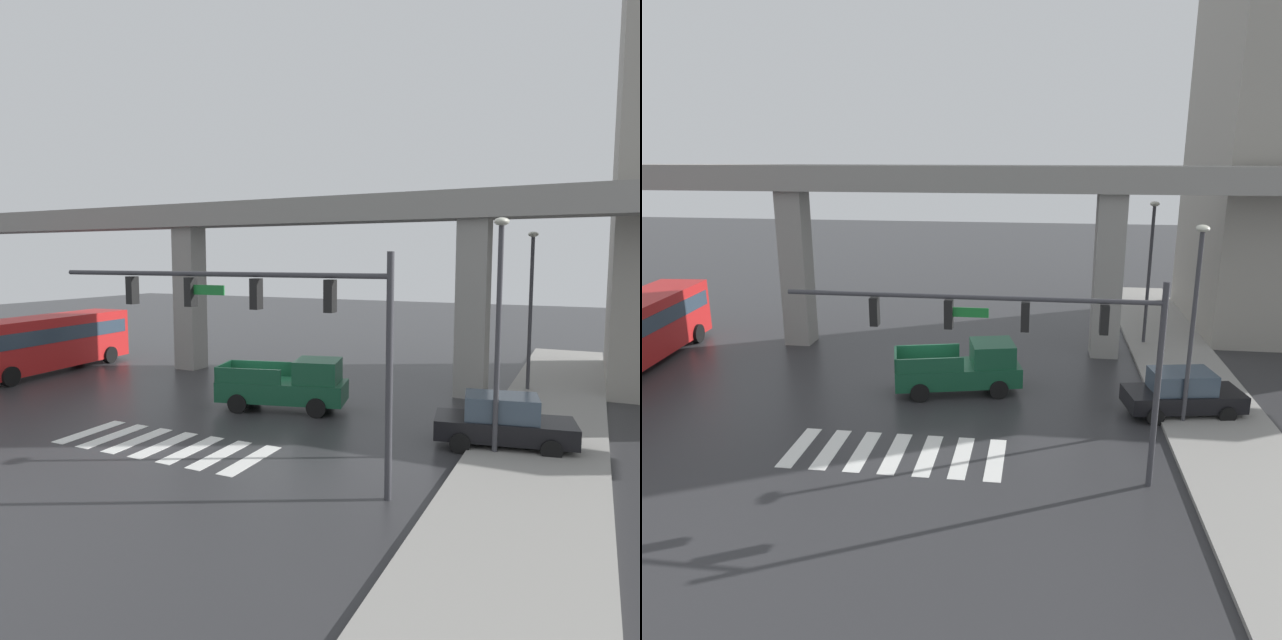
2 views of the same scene
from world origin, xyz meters
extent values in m
plane|color=#2D2D30|center=(0.00, 0.00, 0.00)|extent=(120.00, 120.00, 0.00)
cube|color=silver|center=(-3.30, -6.01, 0.01)|extent=(0.55, 2.80, 0.01)
cube|color=silver|center=(-2.20, -6.01, 0.01)|extent=(0.55, 2.80, 0.01)
cube|color=silver|center=(-1.10, -6.01, 0.01)|extent=(0.55, 2.80, 0.01)
cube|color=silver|center=(0.00, -6.01, 0.01)|extent=(0.55, 2.80, 0.01)
cube|color=silver|center=(1.10, -6.01, 0.01)|extent=(0.55, 2.80, 0.01)
cube|color=silver|center=(2.20, -6.01, 0.01)|extent=(0.55, 2.80, 0.01)
cube|color=silver|center=(3.30, -6.01, 0.01)|extent=(0.55, 2.80, 0.01)
cube|color=gray|center=(0.00, 5.15, 8.34)|extent=(54.37, 1.88, 1.20)
cube|color=gray|center=(-7.66, 5.15, 3.87)|extent=(1.30, 1.30, 7.74)
cube|color=gray|center=(7.66, 5.15, 3.87)|extent=(1.30, 1.30, 7.74)
cube|color=gray|center=(11.05, 2.00, 0.07)|extent=(4.00, 36.00, 0.15)
cube|color=#14472D|center=(1.27, -0.42, 0.78)|extent=(5.41, 3.06, 0.80)
cube|color=#14472D|center=(2.68, -0.08, 1.63)|extent=(2.07, 2.10, 0.90)
cube|color=#3F5160|center=(3.14, 0.03, 1.63)|extent=(0.49, 1.65, 0.77)
cube|color=#14472D|center=(-0.05, 0.15, 1.48)|extent=(2.60, 0.73, 0.60)
cube|color=#14472D|center=(0.37, -1.54, 1.48)|extent=(2.60, 0.73, 0.60)
cube|color=#14472D|center=(-1.16, -1.02, 1.48)|extent=(0.51, 1.72, 0.60)
cylinder|color=black|center=(2.60, 0.83, 0.38)|extent=(0.80, 0.45, 0.76)
cylinder|color=black|center=(3.02, -0.93, 0.38)|extent=(0.80, 0.45, 0.76)
cylinder|color=black|center=(-0.48, 0.08, 0.38)|extent=(0.80, 0.45, 0.76)
cylinder|color=black|center=(-0.05, -1.68, 0.38)|extent=(0.80, 0.45, 0.76)
cube|color=#2D3D4C|center=(-14.32, 5.87, 1.98)|extent=(2.25, 0.25, 1.49)
cylinder|color=black|center=(-15.43, 4.20, 0.48)|extent=(0.42, 0.98, 0.96)
cylinder|color=black|center=(-12.98, 4.38, 0.48)|extent=(0.42, 0.98, 0.96)
cube|color=black|center=(9.99, -1.55, 0.64)|extent=(4.55, 2.50, 0.64)
cube|color=#384756|center=(9.89, -1.57, 1.34)|extent=(2.47, 1.87, 0.76)
cylinder|color=black|center=(11.15, -0.46, 0.32)|extent=(0.67, 0.35, 0.64)
cylinder|color=black|center=(11.46, -2.16, 0.32)|extent=(0.67, 0.35, 0.64)
cylinder|color=black|center=(8.53, -0.94, 0.32)|extent=(0.67, 0.35, 0.64)
cylinder|color=black|center=(8.84, -2.64, 0.32)|extent=(0.67, 0.35, 0.64)
cylinder|color=#38383D|center=(7.95, -6.94, 3.10)|extent=(0.18, 0.18, 6.20)
cylinder|color=#38383D|center=(2.55, -6.94, 5.60)|extent=(10.80, 0.14, 0.14)
cube|color=black|center=(6.35, -6.94, 5.08)|extent=(0.24, 0.32, 0.84)
sphere|color=orange|center=(6.35, -6.94, 5.08)|extent=(0.17, 0.17, 0.17)
cube|color=black|center=(4.15, -6.94, 5.08)|extent=(0.24, 0.32, 0.84)
sphere|color=orange|center=(4.15, -6.94, 5.08)|extent=(0.17, 0.17, 0.17)
cube|color=black|center=(1.95, -6.94, 5.08)|extent=(0.24, 0.32, 0.84)
sphere|color=orange|center=(1.95, -6.94, 5.08)|extent=(0.17, 0.17, 0.17)
cube|color=black|center=(-0.25, -6.94, 5.08)|extent=(0.24, 0.32, 0.84)
sphere|color=orange|center=(-0.25, -6.94, 5.08)|extent=(0.17, 0.17, 0.17)
cube|color=#19722D|center=(2.56, -6.94, 5.15)|extent=(1.10, 0.04, 0.28)
cylinder|color=#38383D|center=(9.85, -2.45, 3.50)|extent=(0.16, 0.16, 7.00)
ellipsoid|color=beige|center=(9.85, -2.45, 7.12)|extent=(0.44, 0.70, 0.24)
cylinder|color=#38383D|center=(9.85, 7.02, 3.50)|extent=(0.16, 0.16, 7.00)
ellipsoid|color=beige|center=(9.85, 7.02, 7.12)|extent=(0.44, 0.70, 0.24)
cylinder|color=red|center=(9.45, -1.04, 0.35)|extent=(0.24, 0.24, 0.70)
sphere|color=red|center=(9.45, -1.04, 0.74)|extent=(0.22, 0.22, 0.22)
camera|label=1|loc=(12.41, -20.19, 6.00)|focal=32.26mm
camera|label=2|loc=(4.57, -23.76, 9.68)|focal=34.34mm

